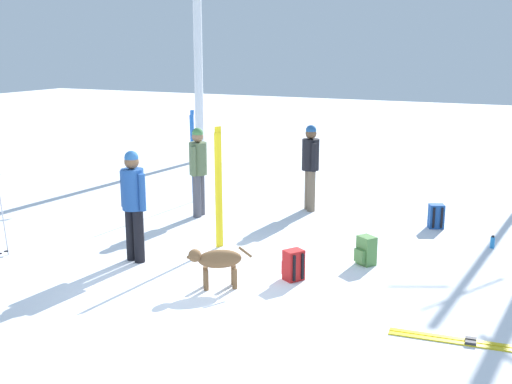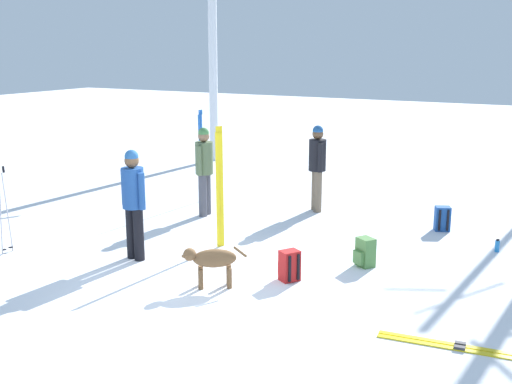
# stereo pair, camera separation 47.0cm
# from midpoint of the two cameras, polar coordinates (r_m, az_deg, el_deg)

# --- Properties ---
(ground_plane) EXTENTS (60.00, 60.00, 0.00)m
(ground_plane) POSITION_cam_midpoint_polar(r_m,az_deg,el_deg) (8.76, -6.41, -8.64)
(ground_plane) COLOR white
(person_0) EXTENTS (0.34, 0.52, 1.72)m
(person_0) POSITION_cam_midpoint_polar(r_m,az_deg,el_deg) (12.11, -6.36, 2.34)
(person_0) COLOR #4C4C56
(person_0) RESTS_ON ground_plane
(person_1) EXTENTS (0.36, 0.43, 1.72)m
(person_1) POSITION_cam_midpoint_polar(r_m,az_deg,el_deg) (12.48, 3.87, 2.72)
(person_1) COLOR #72604C
(person_1) RESTS_ON ground_plane
(person_2) EXTENTS (0.51, 0.34, 1.72)m
(person_2) POSITION_cam_midpoint_polar(r_m,az_deg,el_deg) (9.70, -12.40, -0.62)
(person_2) COLOR black
(person_2) RESTS_ON ground_plane
(dog) EXTENTS (0.77, 0.54, 0.57)m
(dog) POSITION_cam_midpoint_polar(r_m,az_deg,el_deg) (8.63, -5.15, -6.21)
(dog) COLOR brown
(dog) RESTS_ON ground_plane
(ski_pair_planted_0) EXTENTS (0.08, 0.13, 1.99)m
(ski_pair_planted_0) POSITION_cam_midpoint_polar(r_m,az_deg,el_deg) (10.17, -4.72, 0.33)
(ski_pair_planted_0) COLOR yellow
(ski_pair_planted_0) RESTS_ON ground_plane
(ski_pair_planted_1) EXTENTS (0.02, 0.18, 1.93)m
(ski_pair_planted_1) POSITION_cam_midpoint_polar(r_m,az_deg,el_deg) (13.23, -6.73, 3.17)
(ski_pair_planted_1) COLOR blue
(ski_pair_planted_1) RESTS_ON ground_plane
(ski_pair_lying_0) EXTENTS (1.70, 0.36, 0.05)m
(ski_pair_lying_0) POSITION_cam_midpoint_polar(r_m,az_deg,el_deg) (7.53, 16.76, -12.87)
(ski_pair_lying_0) COLOR yellow
(ski_pair_lying_0) RESTS_ON ground_plane
(backpack_0) EXTENTS (0.33, 0.34, 0.44)m
(backpack_0) POSITION_cam_midpoint_polar(r_m,az_deg,el_deg) (9.64, 8.54, -5.29)
(backpack_0) COLOR #4C7F3F
(backpack_0) RESTS_ON ground_plane
(backpack_1) EXTENTS (0.34, 0.33, 0.44)m
(backpack_1) POSITION_cam_midpoint_polar(r_m,az_deg,el_deg) (8.94, 1.87, -6.64)
(backpack_1) COLOR red
(backpack_1) RESTS_ON ground_plane
(backpack_2) EXTENTS (0.32, 0.34, 0.44)m
(backpack_2) POSITION_cam_midpoint_polar(r_m,az_deg,el_deg) (11.80, 14.87, -2.15)
(backpack_2) COLOR #1E4C99
(backpack_2) RESTS_ON ground_plane
(water_bottle_0) EXTENTS (0.07, 0.07, 0.21)m
(water_bottle_0) POSITION_cam_midpoint_polar(r_m,az_deg,el_deg) (10.93, 19.45, -4.31)
(water_bottle_0) COLOR #1E72BF
(water_bottle_0) RESTS_ON ground_plane
(birch_tree_0) EXTENTS (1.52, 1.43, 7.99)m
(birch_tree_0) POSITION_cam_midpoint_polar(r_m,az_deg,el_deg) (17.91, -6.11, 15.98)
(birch_tree_0) COLOR silver
(birch_tree_0) RESTS_ON ground_plane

